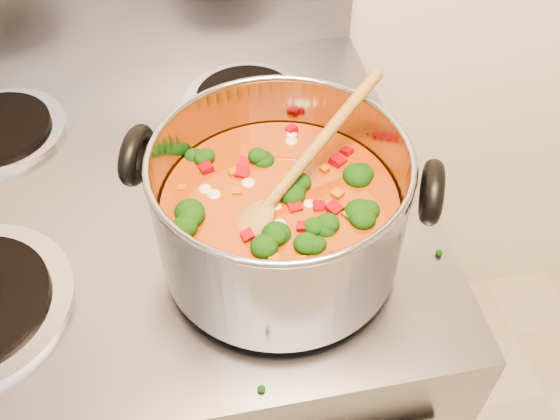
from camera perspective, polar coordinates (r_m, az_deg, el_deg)
name	(u,v)px	position (r m, az deg, el deg)	size (l,w,h in m)	color
electric_range	(172,353)	(1.24, -9.88, -12.76)	(0.79, 0.72, 1.08)	gray
stockpot	(280,211)	(0.71, -0.03, -0.12)	(0.35, 0.29, 0.17)	#929299
wooden_spoon	(286,183)	(0.69, 0.57, 2.51)	(0.22, 0.17, 0.11)	olive
cooktop_crumbs	(361,265)	(0.77, 7.39, -5.01)	(0.42, 0.22, 0.01)	black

